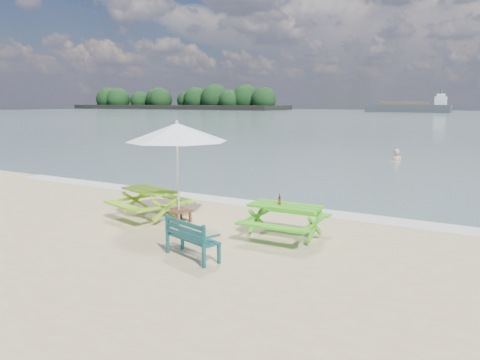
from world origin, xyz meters
The scene contains 10 objects.
sea centered at (0.00, 85.00, 0.00)m, with size 300.00×300.00×0.00m, color slate.
foam_strip centered at (0.00, 4.60, 0.01)m, with size 22.00×0.90×0.01m, color silver.
island_headland centered at (-110.00, 140.00, 3.26)m, with size 90.00×22.00×7.60m.
picnic_table_left centered at (-2.23, 1.79, 0.37)m, with size 2.02×2.14×0.76m.
picnic_table_right centered at (1.54, 1.93, 0.36)m, with size 1.62×1.80×0.75m.
park_bench centered at (0.58, -0.20, 0.24)m, with size 1.31×0.76×0.77m.
side_table centered at (-1.34, 1.85, 0.17)m, with size 0.63×0.63×0.33m.
patio_umbrella centered at (-1.34, 1.85, 2.25)m, with size 3.13×3.13×2.48m.
beer_bottle centered at (1.41, 1.91, 0.83)m, with size 0.06×0.06×0.24m.
swimmer centered at (0.55, 17.67, -0.33)m, with size 0.72×0.52×1.82m.
Camera 1 is at (5.76, -7.22, 3.00)m, focal length 35.00 mm.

